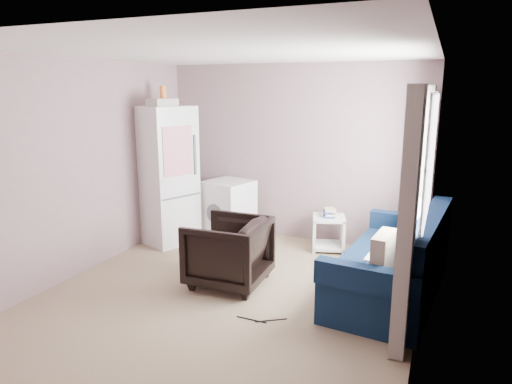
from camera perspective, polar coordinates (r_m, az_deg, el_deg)
room at (r=4.64m, az=-3.19°, el=1.58°), size 3.84×4.24×2.54m
armchair at (r=5.12m, az=-3.46°, el=-7.04°), size 0.78×0.83×0.83m
fridge at (r=6.51m, az=-11.08°, el=2.16°), size 0.86×0.86×2.19m
washing_machine at (r=6.66m, az=-3.46°, el=-2.08°), size 0.73×0.73×0.85m
side_table at (r=6.29m, az=9.06°, el=-4.77°), size 0.52×0.52×0.58m
sofa at (r=5.07m, az=17.13°, el=-8.84°), size 1.13×2.13×0.92m
window_dressing at (r=4.90m, az=19.54°, el=-0.29°), size 0.17×2.62×2.18m
floor_cables at (r=4.50m, az=0.67°, el=-15.70°), size 0.46×0.18×0.01m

